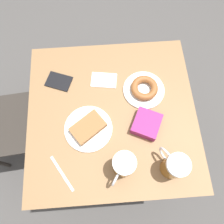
# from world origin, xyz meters

# --- Properties ---
(ground_plane) EXTENTS (8.00, 8.00, 0.00)m
(ground_plane) POSITION_xyz_m (0.00, 0.00, 0.00)
(ground_plane) COLOR #474442
(table) EXTENTS (0.82, 0.83, 0.74)m
(table) POSITION_xyz_m (0.00, 0.00, 0.67)
(table) COLOR olive
(table) RESTS_ON ground_plane
(plate_with_cake) EXTENTS (0.23, 0.23, 0.04)m
(plate_with_cake) POSITION_xyz_m (-0.07, 0.12, 0.75)
(plate_with_cake) COLOR white
(plate_with_cake) RESTS_ON table
(plate_with_donut) EXTENTS (0.21, 0.21, 0.05)m
(plate_with_donut) POSITION_xyz_m (0.11, -0.17, 0.76)
(plate_with_donut) COLOR white
(plate_with_donut) RESTS_ON table
(beer_mug_left) EXTENTS (0.14, 0.10, 0.14)m
(beer_mug_left) POSITION_xyz_m (-0.28, -0.24, 0.81)
(beer_mug_left) COLOR #8C5619
(beer_mug_left) RESTS_ON table
(beer_mug_center) EXTENTS (0.13, 0.11, 0.14)m
(beer_mug_center) POSITION_xyz_m (-0.26, -0.03, 0.81)
(beer_mug_center) COLOR #8C5619
(beer_mug_center) RESTS_ON table
(napkin_folded) EXTENTS (0.10, 0.14, 0.00)m
(napkin_folded) POSITION_xyz_m (0.19, 0.03, 0.74)
(napkin_folded) COLOR white
(napkin_folded) RESTS_ON table
(fork) EXTENTS (0.16, 0.11, 0.00)m
(fork) POSITION_xyz_m (-0.27, 0.24, 0.74)
(fork) COLOR silver
(fork) RESTS_ON table
(passport_near_edge) EXTENTS (0.13, 0.15, 0.01)m
(passport_near_edge) POSITION_xyz_m (0.19, 0.26, 0.74)
(passport_near_edge) COLOR black
(passport_near_edge) RESTS_ON table
(blue_pouch) EXTENTS (0.17, 0.16, 0.05)m
(blue_pouch) POSITION_xyz_m (-0.07, -0.16, 0.76)
(blue_pouch) COLOR #8C2366
(blue_pouch) RESTS_ON table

